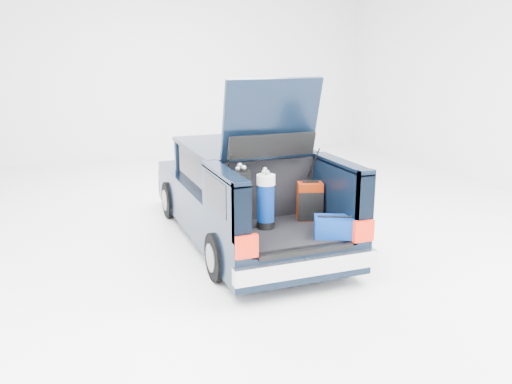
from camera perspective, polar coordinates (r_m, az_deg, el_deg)
name	(u,v)px	position (r m, az deg, el deg)	size (l,w,h in m)	color
ground	(244,238)	(8.34, -1.22, -4.86)	(14.00, 14.00, 0.00)	white
car	(242,194)	(8.24, -1.50, -0.21)	(1.87, 4.65, 2.47)	black
red_suitcase	(310,201)	(7.21, 5.70, -1.00)	(0.37, 0.30, 0.54)	#691803
black_golf_bag	(241,201)	(6.75, -1.58, -0.91)	(0.29, 0.31, 0.84)	black
blue_golf_bag	(266,201)	(6.83, 1.04, -0.94)	(0.25, 0.25, 0.79)	black
blue_duffel	(335,227)	(6.66, 8.33, -3.64)	(0.59, 0.50, 0.26)	navy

